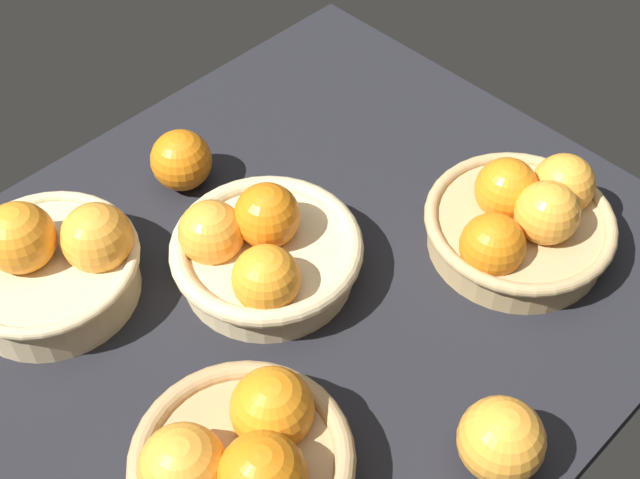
% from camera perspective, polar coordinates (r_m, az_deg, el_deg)
% --- Properties ---
extents(market_tray, '(0.84, 0.72, 0.03)m').
position_cam_1_polar(market_tray, '(0.99, -1.56, -3.29)').
color(market_tray, black).
rests_on(market_tray, ground).
extents(basket_near_right, '(0.22, 0.22, 0.11)m').
position_cam_1_polar(basket_near_right, '(1.00, 13.25, 1.20)').
color(basket_near_right, tan).
rests_on(basket_near_right, market_tray).
extents(basket_center, '(0.22, 0.22, 0.11)m').
position_cam_1_polar(basket_center, '(0.95, -3.90, -0.80)').
color(basket_center, '#D3BC8C').
rests_on(basket_center, market_tray).
extents(basket_far_left, '(0.21, 0.21, 0.12)m').
position_cam_1_polar(basket_far_left, '(0.97, -17.43, -1.54)').
color(basket_far_left, '#D3BC8C').
rests_on(basket_far_left, market_tray).
extents(basket_near_left, '(0.21, 0.21, 0.11)m').
position_cam_1_polar(basket_near_left, '(0.81, -5.23, -14.42)').
color(basket_near_left, tan).
rests_on(basket_near_left, market_tray).
extents(loose_orange_front_gap, '(0.08, 0.08, 0.08)m').
position_cam_1_polar(loose_orange_front_gap, '(0.83, 11.95, -12.93)').
color(loose_orange_front_gap, '#F49E33').
rests_on(loose_orange_front_gap, market_tray).
extents(loose_orange_back_gap, '(0.08, 0.08, 0.08)m').
position_cam_1_polar(loose_orange_back_gap, '(1.07, -9.21, 5.23)').
color(loose_orange_back_gap, orange).
rests_on(loose_orange_back_gap, market_tray).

